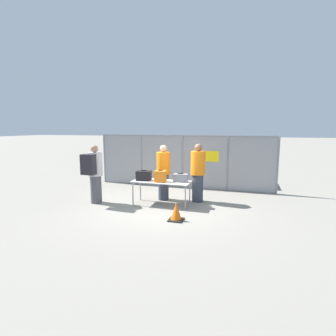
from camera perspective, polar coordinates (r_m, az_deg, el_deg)
name	(u,v)px	position (r m, az deg, el deg)	size (l,w,h in m)	color
ground_plane	(161,206)	(7.97, -1.57, -8.29)	(120.00, 120.00, 0.00)	gray
fence_section	(183,160)	(10.22, 3.23, 1.67)	(6.97, 0.07, 2.05)	gray
inspection_table	(161,183)	(7.96, -1.45, -3.30)	(1.76, 0.69, 0.73)	silver
suitcase_black	(144,175)	(8.09, -5.30, -1.63)	(0.49, 0.37, 0.32)	black
suitcase_orange	(161,176)	(7.83, -1.64, -1.80)	(0.38, 0.34, 0.36)	orange
suitcase_grey	(181,178)	(7.84, 2.74, -2.16)	(0.45, 0.27, 0.26)	slate
traveler_hooded	(94,172)	(8.36, -15.79, -0.77)	(0.45, 0.70, 1.82)	#4C4C51
security_worker_near	(163,172)	(8.48, -0.99, -0.83)	(0.44, 0.44, 1.79)	#383D4C
security_worker_far	(198,172)	(8.29, 6.53, -0.89)	(0.46, 0.46, 1.85)	#383D4C
utility_trailer	(221,174)	(11.28, 11.51, -1.22)	(4.40, 1.98, 0.71)	silver
traffic_cone	(176,212)	(6.75, 1.79, -9.62)	(0.37, 0.37, 0.46)	black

